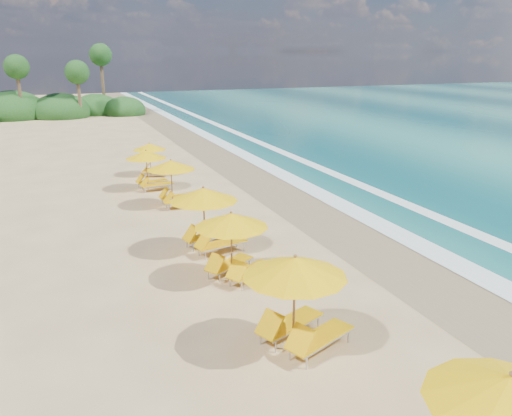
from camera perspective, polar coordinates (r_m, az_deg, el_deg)
ground at (r=21.01m, az=0.00°, el=-3.13°), size 160.00×160.00×0.00m
wet_sand at (r=22.70m, az=9.44°, el=-1.82°), size 4.00×160.00×0.01m
surf_foam at (r=24.14m, az=14.97°, el=-0.98°), size 4.00×160.00×0.01m
station_1 at (r=12.93m, az=4.80°, el=-9.51°), size 3.36×3.33×2.58m
station_2 at (r=16.69m, az=-2.29°, el=-3.64°), size 3.22×3.22×2.39m
station_3 at (r=19.16m, az=-5.20°, el=-0.72°), size 3.08×2.96×2.53m
station_4 at (r=25.06m, az=-8.84°, el=3.08°), size 2.54×2.35×2.33m
station_5 at (r=28.46m, az=-11.56°, el=4.42°), size 2.55×2.41×2.19m
station_6 at (r=31.75m, az=-11.28°, el=5.50°), size 2.57×2.53×2.00m
treeline at (r=64.25m, az=-24.16°, el=9.85°), size 25.80×8.80×9.74m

